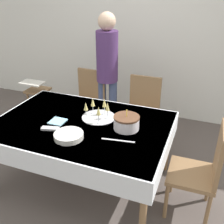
{
  "coord_description": "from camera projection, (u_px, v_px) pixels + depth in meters",
  "views": [
    {
      "loc": [
        1.1,
        -2.01,
        2.0
      ],
      "look_at": [
        0.28,
        0.12,
        0.85
      ],
      "focal_mm": 42.0,
      "sensor_mm": 36.0,
      "label": 1
    }
  ],
  "objects": [
    {
      "name": "ground_plane",
      "position": [
        85.0,
        180.0,
        2.93
      ],
      "size": [
        12.0,
        12.0,
        0.0
      ],
      "primitive_type": "plane",
      "color": "#564C47"
    },
    {
      "name": "dining_chair_far_right",
      "position": [
        142.0,
        111.0,
        3.34
      ],
      "size": [
        0.42,
        0.42,
        0.94
      ],
      "color": "olive",
      "rests_on": "ground_plane"
    },
    {
      "name": "napkin_pile",
      "position": [
        58.0,
        121.0,
        2.61
      ],
      "size": [
        0.15,
        0.15,
        0.01
      ],
      "color": "#8CC6E0",
      "rests_on": "dining_table"
    },
    {
      "name": "person_standing",
      "position": [
        107.0,
        66.0,
        3.38
      ],
      "size": [
        0.28,
        0.28,
        1.67
      ],
      "color": "#3F4C72",
      "rests_on": "ground_plane"
    },
    {
      "name": "cake_knife",
      "position": [
        118.0,
        140.0,
        2.31
      ],
      "size": [
        0.3,
        0.06,
        0.0
      ],
      "color": "silver",
      "rests_on": "dining_table"
    },
    {
      "name": "wall_back",
      "position": [
        138.0,
        29.0,
        3.93
      ],
      "size": [
        8.0,
        0.05,
        2.7
      ],
      "color": "silver",
      "rests_on": "ground_plane"
    },
    {
      "name": "dining_chair_far_left",
      "position": [
        88.0,
        102.0,
        3.58
      ],
      "size": [
        0.45,
        0.45,
        0.94
      ],
      "color": "olive",
      "rests_on": "ground_plane"
    },
    {
      "name": "high_chair",
      "position": [
        37.0,
        95.0,
        3.88
      ],
      "size": [
        0.33,
        0.35,
        0.71
      ],
      "color": "olive",
      "rests_on": "ground_plane"
    },
    {
      "name": "fork_pile",
      "position": [
        50.0,
        129.0,
        2.48
      ],
      "size": [
        0.18,
        0.1,
        0.02
      ],
      "color": "silver",
      "rests_on": "dining_table"
    },
    {
      "name": "plate_stack_main",
      "position": [
        69.0,
        136.0,
        2.34
      ],
      "size": [
        0.27,
        0.27,
        0.05
      ],
      "color": "silver",
      "rests_on": "dining_table"
    },
    {
      "name": "birthday_cake",
      "position": [
        126.0,
        123.0,
        2.47
      ],
      "size": [
        0.25,
        0.25,
        0.21
      ],
      "color": "white",
      "rests_on": "dining_table"
    },
    {
      "name": "champagne_tray",
      "position": [
        98.0,
        111.0,
        2.67
      ],
      "size": [
        0.35,
        0.35,
        0.18
      ],
      "color": "silver",
      "rests_on": "dining_table"
    },
    {
      "name": "dining_chair_right_end",
      "position": [
        203.0,
        168.0,
        2.32
      ],
      "size": [
        0.43,
        0.43,
        0.94
      ],
      "color": "olive",
      "rests_on": "ground_plane"
    },
    {
      "name": "dining_table",
      "position": [
        82.0,
        132.0,
        2.64
      ],
      "size": [
        1.73,
        1.2,
        0.73
      ],
      "color": "white",
      "rests_on": "ground_plane"
    }
  ]
}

